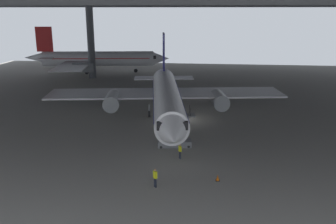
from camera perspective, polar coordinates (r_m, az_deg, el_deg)
name	(u,v)px	position (r m, az deg, el deg)	size (l,w,h in m)	color
ground_plane	(181,119)	(51.53, 2.00, -1.12)	(110.00, 110.00, 0.00)	gray
airplane_main	(167,97)	(49.97, -0.22, 2.37)	(34.33, 35.22, 11.10)	white
boarding_stairs	(175,140)	(41.37, 1.09, -4.32)	(4.29, 2.06, 4.58)	slate
crew_worker_near_nose	(155,177)	(32.07, -2.00, -9.96)	(0.41, 0.42, 1.73)	#232838
crew_worker_by_stairs	(180,150)	(37.86, 1.86, -5.94)	(0.36, 0.50, 1.62)	#232838
airplane_distant	(96,59)	(90.89, -11.06, 8.07)	(34.51, 33.61, 10.90)	white
traffic_cone_orange	(218,178)	(33.77, 7.68, -10.03)	(0.36, 0.36, 0.60)	black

